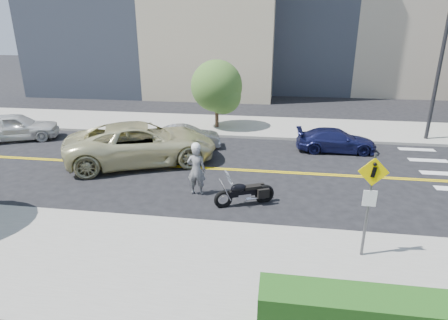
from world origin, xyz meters
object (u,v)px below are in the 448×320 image
(motorcycle, at_px, (245,187))
(pedestrian_sign, at_px, (370,196))
(parked_car_silver, at_px, (186,137))
(parked_car_blue, at_px, (336,140))
(motorcyclist, at_px, (196,169))
(suv, at_px, (142,143))
(parked_car_white, at_px, (15,127))

(motorcycle, bearing_deg, pedestrian_sign, -64.46)
(parked_car_silver, bearing_deg, parked_car_blue, -98.38)
(motorcyclist, xyz_separation_m, suv, (-3.27, 3.05, -0.08))
(motorcyclist, xyz_separation_m, parked_car_blue, (5.98, 6.17, -0.45))
(parked_car_blue, bearing_deg, motorcyclist, 133.88)
(suv, relative_size, parked_car_blue, 1.72)
(pedestrian_sign, bearing_deg, motorcyclist, 146.91)
(motorcyclist, distance_m, suv, 4.48)
(motorcycle, distance_m, parked_car_silver, 7.23)
(pedestrian_sign, bearing_deg, parked_car_silver, 128.52)
(parked_car_blue, bearing_deg, motorcycle, 147.16)
(motorcycle, distance_m, parked_car_white, 14.94)
(parked_car_silver, bearing_deg, motorcyclist, -174.86)
(pedestrian_sign, height_order, parked_car_silver, pedestrian_sign)
(motorcycle, bearing_deg, suv, 119.82)
(pedestrian_sign, distance_m, suv, 11.01)
(parked_car_white, relative_size, parked_car_blue, 1.13)
(suv, height_order, parked_car_blue, suv)
(motorcycle, xyz_separation_m, parked_car_blue, (4.05, 6.80, -0.09))
(parked_car_silver, height_order, parked_car_blue, parked_car_silver)
(parked_car_white, xyz_separation_m, parked_car_blue, (17.66, 0.62, -0.19))
(parked_car_blue, bearing_deg, parked_car_white, 89.98)
(suv, distance_m, parked_car_white, 8.77)
(motorcyclist, height_order, motorcycle, motorcyclist)
(suv, relative_size, parked_car_white, 1.52)
(motorcycle, relative_size, suv, 0.32)
(suv, bearing_deg, motorcyclist, -156.63)
(motorcycle, height_order, parked_car_blue, motorcycle)
(motorcycle, height_order, parked_car_white, parked_car_white)
(motorcycle, bearing_deg, parked_car_white, 130.71)
(pedestrian_sign, height_order, motorcycle, pedestrian_sign)
(motorcycle, xyz_separation_m, suv, (-5.19, 3.68, 0.29))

